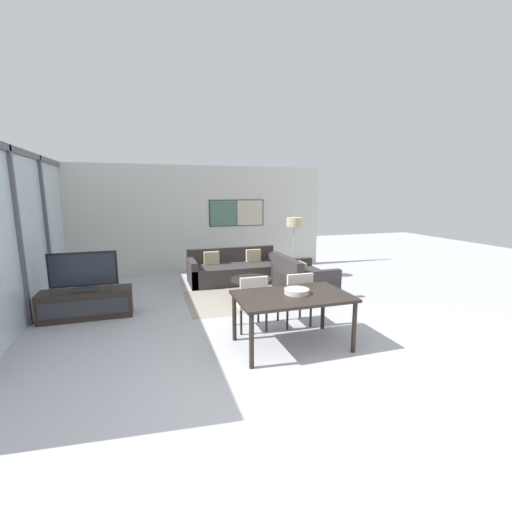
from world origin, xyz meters
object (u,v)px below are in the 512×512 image
at_px(television, 84,272).
at_px(sofa_side, 300,280).
at_px(tv_console, 87,304).
at_px(dining_chair_left, 252,300).
at_px(dining_table, 292,300).
at_px(floor_lamp, 294,226).
at_px(dining_chair_centre, 296,296).
at_px(sofa_main, 234,270).
at_px(fruit_bowl, 297,291).
at_px(coffee_table, 252,283).

xyz_separation_m(television, sofa_side, (4.11, 0.30, -0.54)).
xyz_separation_m(tv_console, dining_chair_left, (2.51, -1.38, 0.25)).
relative_size(dining_table, floor_lamp, 1.02).
bearing_deg(dining_chair_left, dining_chair_centre, -1.77).
relative_size(tv_console, sofa_main, 0.67).
xyz_separation_m(sofa_side, floor_lamp, (0.36, 1.17, 1.03)).
relative_size(dining_table, dining_chair_centre, 1.76).
height_order(tv_console, dining_chair_centre, dining_chair_centre).
bearing_deg(sofa_side, dining_chair_centre, 153.14).
bearing_deg(sofa_main, fruit_bowl, -90.56).
relative_size(tv_console, floor_lamp, 0.97).
bearing_deg(dining_chair_centre, sofa_main, 94.84).
distance_m(dining_chair_left, floor_lamp, 3.56).
distance_m(sofa_main, floor_lamp, 1.81).
bearing_deg(fruit_bowl, sofa_side, 63.81).
bearing_deg(sofa_main, sofa_side, -49.61).
height_order(dining_chair_left, fruit_bowl, dining_chair_left).
xyz_separation_m(sofa_main, dining_chair_centre, (0.26, -3.02, 0.23)).
distance_m(television, sofa_main, 3.44).
relative_size(dining_chair_left, fruit_bowl, 2.55).
relative_size(sofa_main, dining_chair_centre, 2.48).
distance_m(television, dining_chair_left, 2.88).
xyz_separation_m(sofa_side, dining_table, (-1.23, -2.38, 0.40)).
bearing_deg(dining_table, floor_lamp, 65.84).
distance_m(dining_chair_centre, fruit_bowl, 0.76).
height_order(sofa_main, dining_chair_left, dining_chair_left).
xyz_separation_m(dining_table, dining_chair_left, (-0.37, 0.70, -0.17)).
bearing_deg(dining_chair_centre, dining_chair_left, 178.23).
bearing_deg(sofa_main, dining_chair_left, -99.10).
bearing_deg(dining_chair_left, dining_table, -62.16).
xyz_separation_m(tv_console, dining_chair_centre, (3.25, -1.40, 0.25)).
relative_size(sofa_side, fruit_bowl, 4.17).
height_order(tv_console, sofa_main, sofa_main).
height_order(television, floor_lamp, floor_lamp).
bearing_deg(fruit_bowl, dining_chair_centre, 65.62).
bearing_deg(coffee_table, fruit_bowl, -90.91).
bearing_deg(floor_lamp, dining_chair_left, -124.48).
xyz_separation_m(dining_chair_left, dining_chair_centre, (0.74, -0.02, 0.00)).
relative_size(television, sofa_side, 0.74).
distance_m(sofa_main, coffee_table, 1.43).
xyz_separation_m(coffee_table, dining_chair_centre, (0.26, -1.59, 0.18)).
relative_size(tv_console, dining_chair_centre, 1.66).
bearing_deg(tv_console, floor_lamp, 18.28).
distance_m(sofa_side, fruit_bowl, 2.67).
xyz_separation_m(tv_console, floor_lamp, (4.47, 1.48, 1.05)).
height_order(television, fruit_bowl, television).
xyz_separation_m(tv_console, sofa_side, (4.11, 0.30, 0.02)).
distance_m(coffee_table, floor_lamp, 2.20).
distance_m(television, dining_table, 3.55).
height_order(tv_console, television, television).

